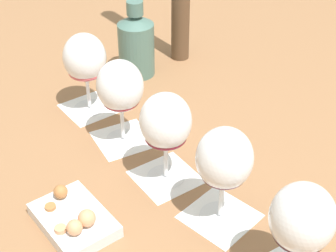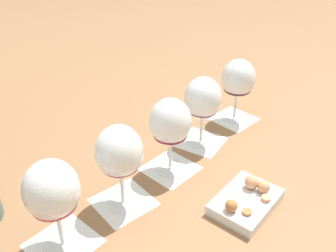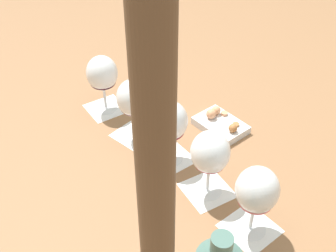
{
  "view_description": "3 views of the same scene",
  "coord_description": "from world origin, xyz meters",
  "px_view_note": "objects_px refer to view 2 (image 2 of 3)",
  "views": [
    {
      "loc": [
        0.78,
        -0.09,
        0.68
      ],
      "look_at": [
        0.0,
        -0.0,
        0.12
      ],
      "focal_mm": 55.0,
      "sensor_mm": 36.0,
      "label": 1
    },
    {
      "loc": [
        -0.22,
        -0.67,
        0.55
      ],
      "look_at": [
        0.0,
        -0.0,
        0.12
      ],
      "focal_mm": 38.0,
      "sensor_mm": 36.0,
      "label": 2
    },
    {
      "loc": [
        -0.86,
        0.12,
        0.82
      ],
      "look_at": [
        0.0,
        -0.0,
        0.12
      ],
      "focal_mm": 45.0,
      "sensor_mm": 36.0,
      "label": 3
    }
  ],
  "objects_px": {
    "wine_glass_0": "(52,193)",
    "snack_dish": "(247,200)",
    "wine_glass_2": "(170,125)",
    "wine_glass_1": "(119,155)",
    "wine_glass_3": "(203,101)",
    "wine_glass_4": "(238,81)"
  },
  "relations": [
    {
      "from": "wine_glass_2",
      "to": "wine_glass_3",
      "type": "xyz_separation_m",
      "value": [
        0.12,
        0.09,
        -0.0
      ]
    },
    {
      "from": "wine_glass_4",
      "to": "snack_dish",
      "type": "bearing_deg",
      "value": -113.66
    },
    {
      "from": "wine_glass_3",
      "to": "wine_glass_0",
      "type": "bearing_deg",
      "value": -148.04
    },
    {
      "from": "wine_glass_2",
      "to": "snack_dish",
      "type": "distance_m",
      "value": 0.24
    },
    {
      "from": "wine_glass_2",
      "to": "wine_glass_4",
      "type": "xyz_separation_m",
      "value": [
        0.27,
        0.17,
        -0.0
      ]
    },
    {
      "from": "wine_glass_0",
      "to": "snack_dish",
      "type": "xyz_separation_m",
      "value": [
        0.38,
        -0.02,
        -0.11
      ]
    },
    {
      "from": "wine_glass_2",
      "to": "wine_glass_4",
      "type": "height_order",
      "value": "same"
    },
    {
      "from": "wine_glass_1",
      "to": "wine_glass_2",
      "type": "bearing_deg",
      "value": 30.52
    },
    {
      "from": "wine_glass_1",
      "to": "wine_glass_0",
      "type": "bearing_deg",
      "value": -150.6
    },
    {
      "from": "wine_glass_1",
      "to": "wine_glass_3",
      "type": "height_order",
      "value": "same"
    },
    {
      "from": "wine_glass_0",
      "to": "wine_glass_4",
      "type": "height_order",
      "value": "same"
    },
    {
      "from": "wine_glass_1",
      "to": "wine_glass_2",
      "type": "xyz_separation_m",
      "value": [
        0.14,
        0.08,
        0.0
      ]
    },
    {
      "from": "wine_glass_0",
      "to": "wine_glass_3",
      "type": "distance_m",
      "value": 0.46
    },
    {
      "from": "wine_glass_3",
      "to": "wine_glass_4",
      "type": "relative_size",
      "value": 1.0
    },
    {
      "from": "wine_glass_3",
      "to": "wine_glass_4",
      "type": "height_order",
      "value": "same"
    },
    {
      "from": "wine_glass_0",
      "to": "wine_glass_2",
      "type": "xyz_separation_m",
      "value": [
        0.27,
        0.16,
        -0.0
      ]
    },
    {
      "from": "wine_glass_3",
      "to": "wine_glass_4",
      "type": "distance_m",
      "value": 0.17
    },
    {
      "from": "wine_glass_0",
      "to": "snack_dish",
      "type": "height_order",
      "value": "wine_glass_0"
    },
    {
      "from": "wine_glass_1",
      "to": "wine_glass_2",
      "type": "height_order",
      "value": "same"
    },
    {
      "from": "wine_glass_1",
      "to": "snack_dish",
      "type": "relative_size",
      "value": 1.01
    },
    {
      "from": "wine_glass_3",
      "to": "snack_dish",
      "type": "xyz_separation_m",
      "value": [
        -0.0,
        -0.26,
        -0.11
      ]
    },
    {
      "from": "snack_dish",
      "to": "wine_glass_2",
      "type": "bearing_deg",
      "value": 123.13
    }
  ]
}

